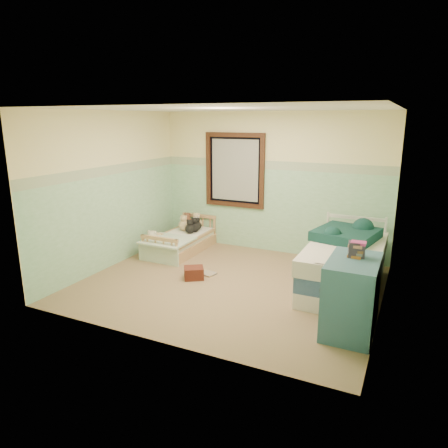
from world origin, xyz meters
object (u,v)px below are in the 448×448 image
at_px(red_pillow, 194,273).
at_px(floor_book, 207,273).
at_px(toddler_bed_frame, 181,246).
at_px(dresser, 351,296).
at_px(twin_bed_frame, 343,282).
at_px(plush_floor_cream, 153,246).
at_px(plush_floor_tan, 160,245).

height_order(red_pillow, floor_book, red_pillow).
xyz_separation_m(toddler_bed_frame, dresser, (3.27, -1.71, 0.34)).
relative_size(toddler_bed_frame, twin_bed_frame, 0.77).
distance_m(plush_floor_cream, dresser, 3.92).
bearing_deg(dresser, toddler_bed_frame, 152.45).
bearing_deg(floor_book, plush_floor_tan, 167.94).
relative_size(toddler_bed_frame, red_pillow, 5.05).
height_order(toddler_bed_frame, twin_bed_frame, twin_bed_frame).
bearing_deg(red_pillow, toddler_bed_frame, 128.97).
xyz_separation_m(dresser, floor_book, (-2.30, 0.87, -0.42)).
height_order(plush_floor_cream, twin_bed_frame, plush_floor_cream).
relative_size(plush_floor_cream, twin_bed_frame, 0.15).
bearing_deg(plush_floor_cream, toddler_bed_frame, 41.34).
relative_size(toddler_bed_frame, plush_floor_tan, 5.85).
bearing_deg(plush_floor_cream, floor_book, -19.72).
xyz_separation_m(twin_bed_frame, dresser, (0.27, -1.20, 0.32)).
distance_m(twin_bed_frame, red_pillow, 2.20).
distance_m(toddler_bed_frame, plush_floor_tan, 0.39).
bearing_deg(floor_book, toddler_bed_frame, 152.61).
bearing_deg(red_pillow, twin_bed_frame, 15.08).
bearing_deg(floor_book, plush_floor_cream, 173.48).
height_order(plush_floor_tan, floor_book, plush_floor_tan).
xyz_separation_m(twin_bed_frame, floor_book, (-2.03, -0.33, -0.10)).
relative_size(twin_bed_frame, floor_book, 7.37).
distance_m(dresser, floor_book, 2.49).
xyz_separation_m(red_pillow, floor_book, (0.10, 0.25, -0.08)).
xyz_separation_m(plush_floor_cream, red_pillow, (1.27, -0.74, -0.05)).
bearing_deg(plush_floor_cream, plush_floor_tan, 59.77).
xyz_separation_m(plush_floor_cream, plush_floor_tan, (0.07, 0.12, -0.02)).
xyz_separation_m(dresser, red_pillow, (-2.40, 0.62, -0.34)).
height_order(toddler_bed_frame, dresser, dresser).
distance_m(toddler_bed_frame, red_pillow, 1.39).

